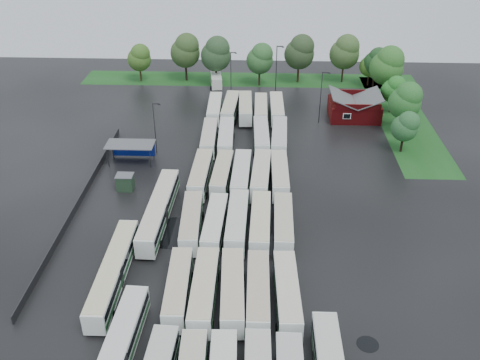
{
  "coord_description": "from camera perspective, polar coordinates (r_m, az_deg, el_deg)",
  "views": [
    {
      "loc": [
        4.96,
        -59.33,
        44.06
      ],
      "look_at": [
        2.0,
        12.0,
        2.5
      ],
      "focal_mm": 40.0,
      "sensor_mm": 36.0,
      "label": 1
    }
  ],
  "objects": [
    {
      "name": "puddle_3",
      "position": [
        73.08,
        3.14,
        -6.92
      ],
      "size": [
        4.88,
        4.88,
        0.01
      ],
      "primitive_type": "cylinder",
      "color": "black",
      "rests_on": "ground"
    },
    {
      "name": "tree_east_2",
      "position": [
        115.41,
        16.1,
        9.31
      ],
      "size": [
        4.86,
        4.83,
        8.0
      ],
      "color": "#322118",
      "rests_on": "ground"
    },
    {
      "name": "utility_hut",
      "position": [
        86.3,
        -12.15,
        -0.22
      ],
      "size": [
        2.7,
        2.2,
        2.62
      ],
      "color": "#1D3520",
      "rests_on": "ground"
    },
    {
      "name": "bus_r5c1",
      "position": [
        110.14,
        -1.04,
        7.69
      ],
      "size": [
        3.24,
        12.51,
        3.45
      ],
      "rotation": [
        0.0,
        0.0,
        -0.05
      ],
      "color": "white",
      "rests_on": "ground"
    },
    {
      "name": "tree_east_1",
      "position": [
        105.87,
        17.29,
        8.1
      ],
      "size": [
        6.2,
        6.2,
        10.27
      ],
      "color": "#2F1F0F",
      "rests_on": "ground"
    },
    {
      "name": "brick_building",
      "position": [
        112.1,
        12.08,
        7.41
      ],
      "size": [
        10.07,
        8.6,
        5.39
      ],
      "color": "#67090D",
      "rests_on": "ground"
    },
    {
      "name": "bus_r4c3",
      "position": [
        97.54,
        2.28,
        4.59
      ],
      "size": [
        3.11,
        12.66,
        3.5
      ],
      "rotation": [
        0.0,
        0.0,
        0.04
      ],
      "color": "white",
      "rests_on": "ground"
    },
    {
      "name": "bus_r3c1",
      "position": [
        85.55,
        -1.93,
        0.61
      ],
      "size": [
        3.09,
        12.09,
        3.34
      ],
      "rotation": [
        0.0,
        0.0,
        -0.05
      ],
      "color": "white",
      "rests_on": "ground"
    },
    {
      "name": "bus_r4c1",
      "position": [
        97.32,
        -1.49,
        4.53
      ],
      "size": [
        3.0,
        12.52,
        3.46
      ],
      "rotation": [
        0.0,
        0.0,
        0.03
      ],
      "color": "white",
      "rests_on": "ground"
    },
    {
      "name": "tree_north_1",
      "position": [
        129.42,
        -5.8,
        13.61
      ],
      "size": [
        6.96,
        6.96,
        11.52
      ],
      "color": "black",
      "rests_on": "ground"
    },
    {
      "name": "artic_bus_west_a",
      "position": [
        57.47,
        -13.11,
        -18.06
      ],
      "size": [
        3.31,
        18.47,
        3.41
      ],
      "rotation": [
        0.0,
        0.0,
        -0.04
      ],
      "color": "white",
      "rests_on": "ground"
    },
    {
      "name": "tree_north_6",
      "position": [
        129.08,
        14.36,
        12.15
      ],
      "size": [
        5.65,
        5.65,
        9.36
      ],
      "color": "black",
      "rests_on": "ground"
    },
    {
      "name": "bus_r3c4",
      "position": [
        85.33,
        4.25,
        0.5
      ],
      "size": [
        2.75,
        12.36,
        3.43
      ],
      "rotation": [
        0.0,
        0.0,
        0.01
      ],
      "color": "white",
      "rests_on": "ground"
    },
    {
      "name": "bus_r5c0",
      "position": [
        109.89,
        -2.72,
        7.58
      ],
      "size": [
        2.84,
        12.14,
        3.36
      ],
      "rotation": [
        0.0,
        0.0,
        0.02
      ],
      "color": "white",
      "rests_on": "ground"
    },
    {
      "name": "bus_r1c0",
      "position": [
        63.95,
        -6.61,
        -11.37
      ],
      "size": [
        2.99,
        12.04,
        3.33
      ],
      "rotation": [
        0.0,
        0.0,
        0.04
      ],
      "color": "white",
      "rests_on": "ground"
    },
    {
      "name": "bus_r1c3",
      "position": [
        62.93,
        1.94,
        -11.91
      ],
      "size": [
        2.74,
        12.27,
        3.41
      ],
      "rotation": [
        0.0,
        0.0,
        0.01
      ],
      "color": "white",
      "rests_on": "ground"
    },
    {
      "name": "bus_r4c0",
      "position": [
        97.55,
        -3.31,
        4.51
      ],
      "size": [
        2.88,
        12.1,
        3.35
      ],
      "rotation": [
        0.0,
        0.0,
        0.03
      ],
      "color": "white",
      "rests_on": "ground"
    },
    {
      "name": "tree_east_3",
      "position": [
        121.34,
        15.48,
        11.72
      ],
      "size": [
        7.28,
        7.28,
        12.05
      ],
      "color": "black",
      "rests_on": "ground"
    },
    {
      "name": "bus_r1c1",
      "position": [
        63.21,
        -3.84,
        -11.68
      ],
      "size": [
        2.73,
        12.62,
        3.51
      ],
      "rotation": [
        0.0,
        0.0,
        0.0
      ],
      "color": "white",
      "rests_on": "ground"
    },
    {
      "name": "bus_r2c1",
      "position": [
        73.82,
        -2.7,
        -4.72
      ],
      "size": [
        2.96,
        12.06,
        3.33
      ],
      "rotation": [
        0.0,
        0.0,
        -0.04
      ],
      "color": "white",
      "rests_on": "ground"
    },
    {
      "name": "lamp_post_nw",
      "position": [
        94.81,
        -9.03,
        5.86
      ],
      "size": [
        1.48,
        0.29,
        9.58
      ],
      "color": "#2D2D30",
      "rests_on": "ground"
    },
    {
      "name": "artic_bus_west_c",
      "position": [
        67.49,
        -13.35,
        -9.49
      ],
      "size": [
        2.62,
        18.03,
        3.34
      ],
      "rotation": [
        0.0,
        0.0,
        0.0
      ],
      "color": "white",
      "rests_on": "ground"
    },
    {
      "name": "bus_r3c3",
      "position": [
        85.12,
        2.25,
        0.52
      ],
      "size": [
        3.3,
        12.78,
        3.53
      ],
      "rotation": [
        0.0,
        0.0,
        -0.05
      ],
      "color": "white",
      "rests_on": "ground"
    },
    {
      "name": "tree_north_5",
      "position": [
        130.1,
        11.17,
        13.29
      ],
      "size": [
        6.95,
        6.95,
        11.51
      ],
      "color": "#331F14",
      "rests_on": "ground"
    },
    {
      "name": "bus_r2c2",
      "position": [
        73.98,
        -0.31,
        -4.5
      ],
      "size": [
        2.89,
        12.7,
        3.52
      ],
      "rotation": [
        0.0,
        0.0,
        -0.02
      ],
      "color": "white",
      "rests_on": "ground"
    },
    {
      "name": "tree_east_0",
      "position": [
        98.73,
        17.29,
        5.51
      ],
      "size": [
        4.77,
        4.74,
        7.85
      ],
      "color": "black",
      "rests_on": "ground"
    },
    {
      "name": "grass_strip_east",
      "position": [
        114.95,
        16.92,
        6.32
      ],
      "size": [
        10.0,
        50.0,
        0.01
      ],
      "primitive_type": "cube",
      "color": "#174B17",
      "rests_on": "ground"
    },
    {
      "name": "bus_r1c2",
      "position": [
        63.1,
        -0.8,
        -11.71
      ],
      "size": [
        3.23,
        12.55,
        3.46
      ],
      "rotation": [
        0.0,
        0.0,
        0.05
      ],
      "color": "white",
      "rests_on": "ground"
    },
    {
      "name": "lamp_post_back_w",
      "position": [
        121.7,
        -0.92,
        11.71
      ],
      "size": [
        1.45,
        0.28,
        9.4
      ],
      "color": "#2D2D30",
      "rests_on": "ground"
    },
    {
      "name": "ground",
      "position": [
        74.06,
        -1.94,
        -6.32
      ],
      "size": [
        160.0,
        160.0,
        0.0
      ],
      "primitive_type": "plane",
      "color": "black",
      "rests_on": "ground"
    },
    {
      "name": "minibus",
      "position": [
        126.88,
        -2.55,
        10.6
      ],
      "size": [
        3.19,
        6.67,
        2.8
      ],
      "rotation": [
        0.0,
        0.0,
        0.13
      ],
      "color": "white",
      "rests_on": "ground"
    },
    {
      "name": "bus_r2c4",
      "position": [
        74.0,
        4.63,
        -4.68
      ],
      "size": [
        2.75,
        12.14,
        3.37
      ],
      "rotation": [
        0.0,
        0.0,
        -0.01
      ],
      "color": "white",
      "rests_on": "ground"
    },
    {
      "name": "tree_north_2",
      "position": [
        126.44,
        -2.54,
        13.33
      ],
      "size": [
        6.96,
        6.96,
        11.53
      ],
      "color": "black",
      "rests_on": "ground"
    },
    {
      "name": "puddle_2",
      "position": [
        75.83,
        -7.14,
        -5.58
      ],
      "size": [
        7.64,
        7.64,
        0.01
      ],
      "primitive_type": "cylinder",
      "color": "black",
      "rests_on": "ground"
    },
    {
      "name": "bus_r3c2",
      "position": [
        85.11,
        0.13,
        0.53
      ],
      "size": [
        2.97,
        12.58,
        3.48
      ],
      "rotation": [
        0.0,
        0.0,
        -0.02
      ],
      "color": "white",
      "rests_on": "ground"
    },
    {
      "name": "bus_r2c3",
      "position": [
        73.78,
        2.18,
        -4.65
      ],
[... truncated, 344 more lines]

